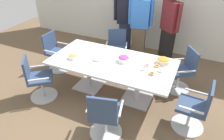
% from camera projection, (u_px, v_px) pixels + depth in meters
% --- Properties ---
extents(ground_plane, '(10.00, 10.00, 0.01)m').
position_uv_depth(ground_plane, '(112.00, 92.00, 4.36)').
color(ground_plane, brown).
extents(conference_table, '(2.40, 1.20, 0.75)m').
position_uv_depth(conference_table, '(112.00, 67.00, 4.02)').
color(conference_table, silver).
rests_on(conference_table, ground).
extents(office_chair_0, '(0.68, 0.68, 0.91)m').
position_uv_depth(office_chair_0, '(116.00, 50.00, 5.10)').
color(office_chair_0, silver).
rests_on(office_chair_0, ground).
extents(office_chair_1, '(0.55, 0.55, 0.91)m').
position_uv_depth(office_chair_1, '(56.00, 54.00, 4.95)').
color(office_chair_1, silver).
rests_on(office_chair_1, ground).
extents(office_chair_2, '(0.76, 0.76, 0.91)m').
position_uv_depth(office_chair_2, '(38.00, 80.00, 4.01)').
color(office_chair_2, silver).
rests_on(office_chair_2, ground).
extents(office_chair_3, '(0.65, 0.65, 0.91)m').
position_uv_depth(office_chair_3, '(105.00, 117.00, 3.18)').
color(office_chair_3, silver).
rests_on(office_chair_3, ground).
extents(office_chair_4, '(0.57, 0.57, 0.91)m').
position_uv_depth(office_chair_4, '(195.00, 110.00, 3.32)').
color(office_chair_4, silver).
rests_on(office_chair_4, ground).
extents(office_chair_5, '(0.75, 0.75, 0.91)m').
position_uv_depth(office_chair_5, '(182.00, 72.00, 4.26)').
color(office_chair_5, silver).
rests_on(office_chair_5, ground).
extents(person_standing_0, '(0.60, 0.37, 1.89)m').
position_uv_depth(person_standing_0, '(125.00, 19.00, 5.31)').
color(person_standing_0, '#232842').
rests_on(person_standing_0, ground).
extents(person_standing_1, '(0.61, 0.29, 1.82)m').
position_uv_depth(person_standing_1, '(140.00, 24.00, 5.11)').
color(person_standing_1, brown).
rests_on(person_standing_1, ground).
extents(person_standing_2, '(0.53, 0.45, 1.83)m').
position_uv_depth(person_standing_2, '(169.00, 27.00, 4.92)').
color(person_standing_2, black).
rests_on(person_standing_2, ground).
extents(snack_bowl_candy_mix, '(0.23, 0.23, 0.12)m').
position_uv_depth(snack_bowl_candy_mix, '(124.00, 59.00, 3.92)').
color(snack_bowl_candy_mix, white).
rests_on(snack_bowl_candy_mix, conference_table).
extents(snack_bowl_cookies, '(0.20, 0.20, 0.08)m').
position_uv_depth(snack_bowl_cookies, '(73.00, 56.00, 4.03)').
color(snack_bowl_cookies, white).
rests_on(snack_bowl_cookies, conference_table).
extents(snack_bowl_chips_orange, '(0.26, 0.26, 0.12)m').
position_uv_depth(snack_bowl_chips_orange, '(163.00, 61.00, 3.86)').
color(snack_bowl_chips_orange, beige).
rests_on(snack_bowl_chips_orange, conference_table).
extents(donut_platter, '(0.39, 0.39, 0.04)m').
position_uv_depth(donut_platter, '(152.00, 69.00, 3.67)').
color(donut_platter, white).
rests_on(donut_platter, conference_table).
extents(plate_stack, '(0.20, 0.20, 0.04)m').
position_uv_depth(plate_stack, '(98.00, 59.00, 3.99)').
color(plate_stack, white).
rests_on(plate_stack, conference_table).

